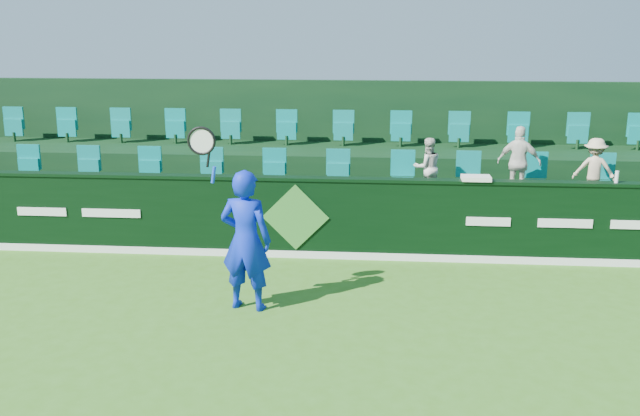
# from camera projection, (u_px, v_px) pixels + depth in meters

# --- Properties ---
(ground) EXTENTS (60.00, 60.00, 0.00)m
(ground) POSITION_uv_depth(u_px,v_px,m) (256.00, 367.00, 8.05)
(ground) COLOR #386D1A
(ground) RESTS_ON ground
(sponsor_hoarding) EXTENTS (16.00, 0.25, 1.35)m
(sponsor_hoarding) POSITION_uv_depth(u_px,v_px,m) (297.00, 217.00, 11.74)
(sponsor_hoarding) COLOR black
(sponsor_hoarding) RESTS_ON ground
(stand_tier_front) EXTENTS (16.00, 2.00, 0.80)m
(stand_tier_front) POSITION_uv_depth(u_px,v_px,m) (304.00, 216.00, 12.87)
(stand_tier_front) COLOR black
(stand_tier_front) RESTS_ON ground
(stand_tier_back) EXTENTS (16.00, 1.80, 1.30)m
(stand_tier_back) POSITION_uv_depth(u_px,v_px,m) (313.00, 180.00, 14.64)
(stand_tier_back) COLOR black
(stand_tier_back) RESTS_ON ground
(stand_rear) EXTENTS (16.00, 4.10, 2.60)m
(stand_rear) POSITION_uv_depth(u_px,v_px,m) (315.00, 149.00, 14.92)
(stand_rear) COLOR black
(stand_rear) RESTS_ON ground
(seat_row_front) EXTENTS (13.50, 0.50, 0.60)m
(seat_row_front) POSITION_uv_depth(u_px,v_px,m) (306.00, 173.00, 13.08)
(seat_row_front) COLOR #0B7772
(seat_row_front) RESTS_ON stand_tier_front
(seat_row_back) EXTENTS (13.50, 0.50, 0.60)m
(seat_row_back) POSITION_uv_depth(u_px,v_px,m) (315.00, 132.00, 14.69)
(seat_row_back) COLOR #0B7772
(seat_row_back) RESTS_ON stand_tier_back
(tennis_player) EXTENTS (1.12, 0.58, 2.53)m
(tennis_player) POSITION_uv_depth(u_px,v_px,m) (245.00, 239.00, 9.50)
(tennis_player) COLOR #0B23C1
(tennis_player) RESTS_ON ground
(spectator_left) EXTENTS (0.60, 0.52, 1.05)m
(spectator_left) POSITION_uv_depth(u_px,v_px,m) (427.00, 167.00, 12.48)
(spectator_left) COLOR beige
(spectator_left) RESTS_ON stand_tier_front
(spectator_middle) EXTENTS (0.80, 0.53, 1.27)m
(spectator_middle) POSITION_uv_depth(u_px,v_px,m) (519.00, 163.00, 12.32)
(spectator_middle) COLOR silver
(spectator_middle) RESTS_ON stand_tier_front
(spectator_right) EXTENTS (0.77, 0.54, 1.08)m
(spectator_right) POSITION_uv_depth(u_px,v_px,m) (594.00, 169.00, 12.24)
(spectator_right) COLOR #C7B08C
(spectator_right) RESTS_ON stand_tier_front
(towel) EXTENTS (0.46, 0.30, 0.07)m
(towel) POSITION_uv_depth(u_px,v_px,m) (476.00, 178.00, 11.32)
(towel) COLOR white
(towel) RESTS_ON sponsor_hoarding
(drinks_bottle) EXTENTS (0.06, 0.06, 0.19)m
(drinks_bottle) POSITION_uv_depth(u_px,v_px,m) (617.00, 177.00, 11.13)
(drinks_bottle) COLOR silver
(drinks_bottle) RESTS_ON sponsor_hoarding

